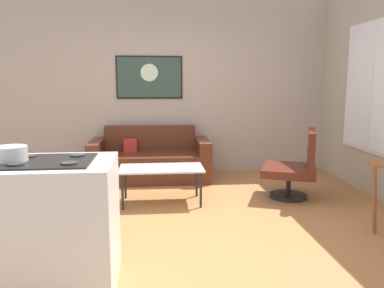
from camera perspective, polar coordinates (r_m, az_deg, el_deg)
ground at (r=4.13m, az=-2.40°, el=-12.00°), size 6.40×6.40×0.04m
back_wall at (r=6.27m, az=-3.73°, el=8.53°), size 6.40×0.05×2.80m
couch at (r=5.90m, az=-6.18°, el=-2.55°), size 1.78×0.84×0.79m
coffee_table at (r=4.71m, az=-4.54°, el=-3.91°), size 1.01×0.54×0.44m
armchair at (r=5.06m, az=15.09°, el=-3.27°), size 0.85×0.87×0.88m
bar_stool at (r=4.20m, az=26.40°, el=-4.75°), size 0.35×0.34×0.71m
kitchen_counter at (r=3.03m, az=-24.51°, el=-11.07°), size 1.37×0.71×0.95m
mixing_bowl at (r=2.89m, az=-25.24°, el=-1.47°), size 0.22×0.22×0.11m
wall_painting at (r=6.22m, az=-6.31°, el=9.77°), size 1.04×0.03×0.67m
window at (r=5.50m, az=25.15°, el=7.57°), size 0.03×1.36×1.69m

